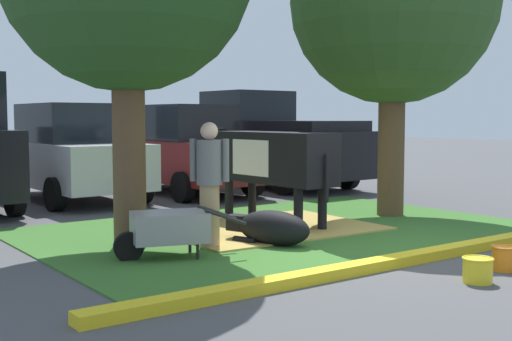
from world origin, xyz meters
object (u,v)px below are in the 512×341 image
object	(u,v)px
bucket_yellow	(478,269)
person_handler	(209,181)
cow_holstein	(269,158)
sedan_red	(183,150)
wheelbarrow	(168,228)
bucket_orange	(504,258)
sedan_blue	(70,153)
shade_tree_right	(394,2)
pickup_truck_black	(268,142)
calf_lying	(271,228)

from	to	relation	value
bucket_yellow	person_handler	bearing A→B (deg)	112.53
cow_holstein	sedan_red	world-z (taller)	sedan_red
wheelbarrow	bucket_orange	distance (m)	3.95
bucket_orange	sedan_blue	distance (m)	9.32
shade_tree_right	bucket_orange	bearing A→B (deg)	-120.16
sedan_red	pickup_truck_black	size ratio (longest dim) A/B	0.82
calf_lying	bucket_orange	bearing A→B (deg)	-66.00
cow_holstein	calf_lying	bearing A→B (deg)	-126.29
person_handler	wheelbarrow	size ratio (longest dim) A/B	1.04
shade_tree_right	pickup_truck_black	world-z (taller)	shade_tree_right
person_handler	pickup_truck_black	xyz separation A→B (m)	(5.55, 6.04, 0.21)
cow_holstein	wheelbarrow	xyz separation A→B (m)	(-2.55, -1.29, -0.70)
bucket_orange	pickup_truck_black	xyz separation A→B (m)	(3.52, 9.06, 0.97)
calf_lying	bucket_yellow	bearing A→B (deg)	-79.97
shade_tree_right	bucket_orange	size ratio (longest dim) A/B	18.72
pickup_truck_black	person_handler	bearing A→B (deg)	-132.58
wheelbarrow	bucket_orange	bearing A→B (deg)	-45.23
wheelbarrow	pickup_truck_black	xyz separation A→B (m)	(6.30, 6.27, 0.73)
calf_lying	bucket_yellow	xyz separation A→B (m)	(0.51, -2.89, -0.10)
bucket_yellow	calf_lying	bearing A→B (deg)	100.03
cow_holstein	calf_lying	world-z (taller)	cow_holstein
bucket_yellow	sedan_blue	bearing A→B (deg)	95.51
pickup_truck_black	bucket_yellow	bearing A→B (deg)	-114.67
person_handler	bucket_orange	world-z (taller)	person_handler
wheelbarrow	bucket_yellow	xyz separation A→B (m)	(2.07, -2.95, -0.25)
bucket_yellow	bucket_orange	distance (m)	0.72
bucket_orange	sedan_red	bearing A→B (deg)	84.04
calf_lying	bucket_orange	distance (m)	3.00
person_handler	pickup_truck_black	bearing A→B (deg)	47.42
person_handler	cow_holstein	bearing A→B (deg)	30.61
sedan_blue	pickup_truck_black	distance (m)	5.13
shade_tree_right	person_handler	size ratio (longest dim) A/B	3.32
sedan_red	calf_lying	bearing A→B (deg)	-109.37
wheelbarrow	bucket_yellow	size ratio (longest dim) A/B	4.89
bucket_yellow	cow_holstein	bearing A→B (deg)	83.56
shade_tree_right	sedan_red	bearing A→B (deg)	102.83
cow_holstein	pickup_truck_black	bearing A→B (deg)	52.97
calf_lying	sedan_red	world-z (taller)	sedan_red
shade_tree_right	wheelbarrow	bearing A→B (deg)	-170.34
sedan_blue	cow_holstein	bearing A→B (deg)	-74.78
bucket_yellow	pickup_truck_black	distance (m)	10.19
wheelbarrow	pickup_truck_black	size ratio (longest dim) A/B	0.29
cow_holstein	wheelbarrow	world-z (taller)	cow_holstein
cow_holstein	calf_lying	distance (m)	1.88
calf_lying	sedan_blue	size ratio (longest dim) A/B	0.30
calf_lying	bucket_orange	size ratio (longest dim) A/B	4.49
cow_holstein	sedan_red	xyz separation A→B (m)	(1.15, 4.75, -0.11)
bucket_yellow	bucket_orange	world-z (taller)	bucket_orange
shade_tree_right	bucket_yellow	size ratio (longest dim) A/B	16.88
calf_lying	wheelbarrow	bearing A→B (deg)	177.85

